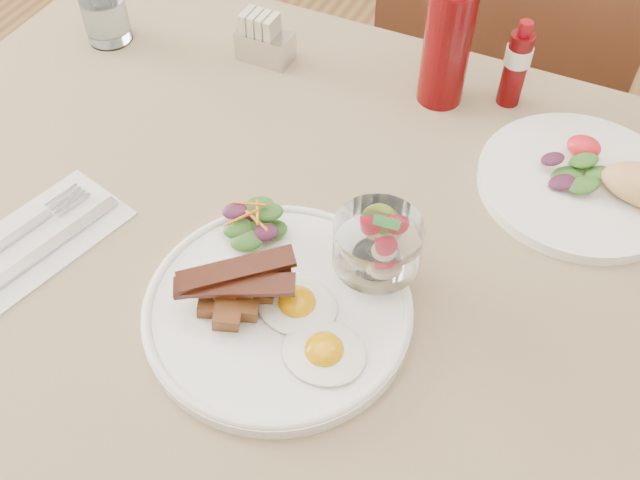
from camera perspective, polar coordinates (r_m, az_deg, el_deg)
table at (r=0.86m, az=3.60°, el=-6.14°), size 1.33×0.88×0.75m
chair_far at (r=1.41m, az=14.05°, el=11.34°), size 0.42×0.42×0.93m
main_plate at (r=0.75m, az=-3.38°, el=-5.57°), size 0.28×0.28×0.02m
fried_eggs at (r=0.71m, az=-0.79°, el=-6.95°), size 0.14×0.12×0.02m
bacon_potato_pile at (r=0.72m, az=-6.86°, el=-4.09°), size 0.12×0.10×0.05m
side_salad at (r=0.79m, az=-5.29°, el=1.23°), size 0.07×0.07×0.04m
fruit_cup at (r=0.72m, az=4.63°, el=-0.31°), size 0.09×0.09×0.09m
second_plate at (r=0.91m, az=21.32°, el=4.30°), size 0.27×0.24×0.06m
ketchup_bottle at (r=0.96m, az=10.13°, el=15.18°), size 0.08×0.08×0.18m
hot_sauce_bottle at (r=0.99m, az=15.42°, el=13.36°), size 0.04×0.04×0.12m
sugar_caddy at (r=1.05m, az=-4.52°, el=15.61°), size 0.08×0.04×0.07m
water_glass at (r=1.13m, az=-16.91°, el=17.20°), size 0.06×0.06×0.11m
napkin_cutlery at (r=0.87m, az=-21.80°, el=-0.12°), size 0.16×0.23×0.01m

